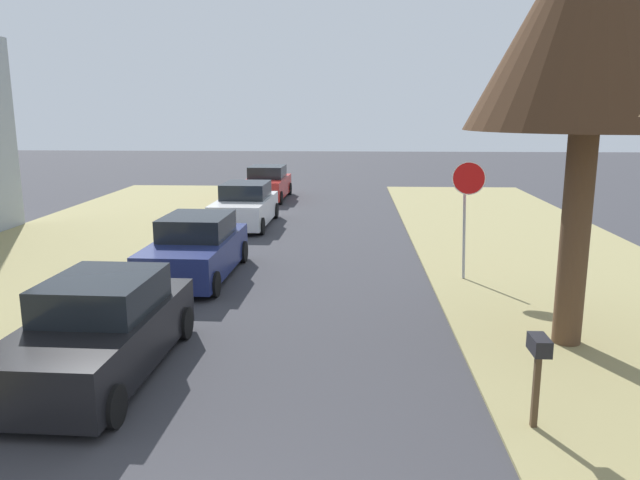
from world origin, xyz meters
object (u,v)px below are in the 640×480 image
(curbside_mailbox, at_px, (539,356))
(parked_sedan_white, at_px, (245,206))
(parked_sedan_navy, at_px, (196,249))
(stop_sign_far, at_px, (467,195))
(street_tree_right_mid_a, at_px, (595,12))
(parked_sedan_black, at_px, (101,331))
(parked_sedan_red, at_px, (267,184))

(curbside_mailbox, bearing_deg, parked_sedan_white, 113.57)
(parked_sedan_navy, distance_m, parked_sedan_white, 7.17)
(stop_sign_far, distance_m, curbside_mailbox, 7.53)
(stop_sign_far, xyz_separation_m, street_tree_right_mid_a, (1.10, -4.29, 3.61))
(street_tree_right_mid_a, relative_size, parked_sedan_black, 1.75)
(street_tree_right_mid_a, height_order, curbside_mailbox, street_tree_right_mid_a)
(parked_sedan_navy, xyz_separation_m, curbside_mailbox, (6.41, -7.43, 0.33))
(parked_sedan_white, relative_size, curbside_mailbox, 3.50)
(street_tree_right_mid_a, bearing_deg, parked_sedan_red, 113.49)
(parked_sedan_white, height_order, curbside_mailbox, parked_sedan_white)
(parked_sedan_black, xyz_separation_m, parked_sedan_red, (-0.01, 20.00, 0.00))
(stop_sign_far, height_order, curbside_mailbox, stop_sign_far)
(parked_sedan_white, distance_m, parked_sedan_red, 6.91)
(parked_sedan_black, distance_m, parked_sedan_white, 13.09)
(stop_sign_far, height_order, parked_sedan_white, stop_sign_far)
(parked_sedan_white, bearing_deg, curbside_mailbox, -66.43)
(parked_sedan_navy, relative_size, curbside_mailbox, 3.50)
(street_tree_right_mid_a, height_order, parked_sedan_navy, street_tree_right_mid_a)
(parked_sedan_navy, bearing_deg, parked_sedan_black, -90.69)
(parked_sedan_white, distance_m, curbside_mailbox, 15.93)
(parked_sedan_black, relative_size, curbside_mailbox, 3.50)
(parked_sedan_black, bearing_deg, parked_sedan_navy, 89.31)
(street_tree_right_mid_a, bearing_deg, stop_sign_far, 104.42)
(street_tree_right_mid_a, distance_m, parked_sedan_black, 9.58)
(street_tree_right_mid_a, xyz_separation_m, parked_sedan_black, (-7.97, -1.63, -5.06))
(stop_sign_far, relative_size, parked_sedan_navy, 0.66)
(parked_sedan_black, xyz_separation_m, parked_sedan_white, (0.12, 13.09, 0.00))
(parked_sedan_black, distance_m, curbside_mailbox, 6.67)
(parked_sedan_black, distance_m, parked_sedan_navy, 5.92)
(curbside_mailbox, bearing_deg, stop_sign_far, 87.07)
(stop_sign_far, bearing_deg, parked_sedan_black, -139.19)
(street_tree_right_mid_a, bearing_deg, parked_sedan_white, 124.44)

